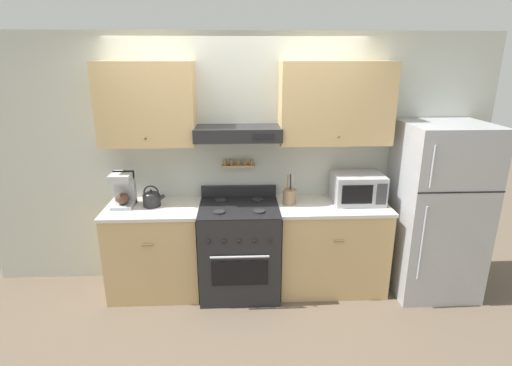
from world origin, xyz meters
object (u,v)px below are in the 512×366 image
Objects in this scene: stove_range at (239,249)px; refrigerator at (437,210)px; microwave at (357,188)px; utensil_crock at (289,196)px; tea_kettle at (152,198)px; coffee_maker at (123,189)px.

refrigerator reaches higher than stove_range.
microwave reaches higher than stove_range.
utensil_crock is at bearing -178.51° from microwave.
stove_range is at bearing -175.68° from microwave.
tea_kettle is at bearing 177.80° from refrigerator.
stove_range is 4.76× the size of tea_kettle.
tea_kettle is 0.65× the size of coffee_maker.
utensil_crock is (-0.69, -0.02, -0.07)m from microwave.
coffee_maker is 2.31m from microwave.
coffee_maker is at bearing 174.62° from stove_range.
tea_kettle is 0.71× the size of utensil_crock.
utensil_crock is (1.63, -0.03, -0.09)m from coffee_maker.
microwave is at bearing 1.49° from utensil_crock.
coffee_maker is (-1.12, 0.11, 0.62)m from stove_range.
microwave is at bearing 0.50° from tea_kettle.
utensil_crock is at bearing 175.77° from refrigerator.
refrigerator is (1.96, -0.04, 0.40)m from stove_range.
refrigerator reaches higher than tea_kettle.
stove_range is 1.00m from tea_kettle.
utensil_crock is (1.35, 0.00, -0.00)m from tea_kettle.
refrigerator is at bearing -1.05° from stove_range.
coffee_maker is 1.63m from utensil_crock.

